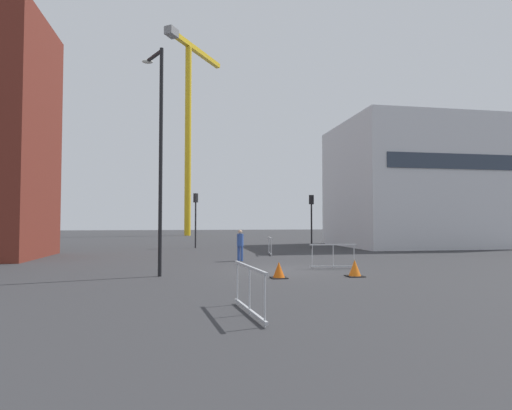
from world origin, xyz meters
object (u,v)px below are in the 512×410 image
object	(u,v)px
traffic_cone_striped	(355,269)
pedestrian_walking	(240,243)
streetlamp_tall	(159,145)
traffic_cone_orange	(279,271)
traffic_light_near	(196,211)
construction_crane	(189,113)
traffic_light_median	(311,213)

from	to	relation	value
traffic_cone_striped	pedestrian_walking	bearing A→B (deg)	117.37
pedestrian_walking	traffic_cone_striped	bearing A→B (deg)	-62.63
streetlamp_tall	pedestrian_walking	xyz separation A→B (m)	(3.85, 5.22, -4.06)
pedestrian_walking	traffic_cone_orange	world-z (taller)	pedestrian_walking
streetlamp_tall	traffic_light_near	world-z (taller)	streetlamp_tall
construction_crane	traffic_light_near	distance (m)	31.46
construction_crane	traffic_cone_striped	distance (m)	48.73
traffic_light_near	pedestrian_walking	world-z (taller)	traffic_light_near
traffic_light_near	pedestrian_walking	distance (m)	11.12
streetlamp_tall	traffic_cone_striped	xyz separation A→B (m)	(7.29, -1.44, -4.71)
traffic_light_near	traffic_cone_striped	xyz separation A→B (m)	(5.49, -17.42, -2.52)
streetlamp_tall	traffic_light_median	distance (m)	17.43
construction_crane	traffic_light_near	bearing A→B (deg)	-89.28
traffic_light_near	traffic_cone_striped	size ratio (longest dim) A/B	6.70
traffic_cone_striped	streetlamp_tall	bearing A→B (deg)	168.85
pedestrian_walking	traffic_cone_striped	xyz separation A→B (m)	(3.45, -6.66, -0.64)
construction_crane	traffic_cone_orange	world-z (taller)	construction_crane
construction_crane	traffic_light_median	world-z (taller)	construction_crane
construction_crane	traffic_cone_orange	xyz separation A→B (m)	(2.93, -45.08, -17.43)
pedestrian_walking	traffic_cone_orange	bearing A→B (deg)	-85.34
construction_crane	traffic_light_near	xyz separation A→B (m)	(0.35, -27.71, -14.89)
traffic_light_median	traffic_cone_striped	size ratio (longest dim) A/B	6.42
streetlamp_tall	traffic_cone_striped	size ratio (longest dim) A/B	13.87
streetlamp_tall	traffic_cone_orange	size ratio (longest dim) A/B	14.68
streetlamp_tall	traffic_light_near	xyz separation A→B (m)	(1.81, 15.98, -2.18)
traffic_light_median	traffic_cone_striped	distance (m)	15.73
traffic_cone_orange	traffic_light_median	bearing A→B (deg)	68.35
pedestrian_walking	traffic_cone_orange	xyz separation A→B (m)	(0.54, -6.60, -0.66)
traffic_light_near	traffic_cone_orange	size ratio (longest dim) A/B	7.09
traffic_light_median	pedestrian_walking	bearing A→B (deg)	-127.45
traffic_light_near	traffic_light_median	size ratio (longest dim) A/B	1.04
traffic_light_near	traffic_cone_striped	bearing A→B (deg)	-72.52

